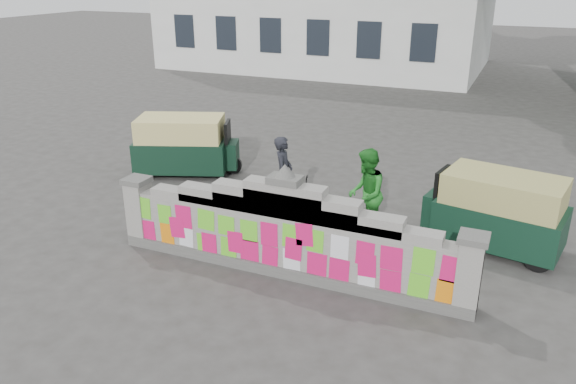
{
  "coord_description": "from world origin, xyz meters",
  "views": [
    {
      "loc": [
        3.45,
        -7.84,
        4.94
      ],
      "look_at": [
        -0.38,
        1.0,
        1.1
      ],
      "focal_mm": 35.0,
      "sensor_mm": 36.0,
      "label": 1
    }
  ],
  "objects_px": {
    "pedestrian": "(366,194)",
    "rickshaw_left": "(184,145)",
    "cyclist_bike": "(283,199)",
    "cyclist_rider": "(283,184)",
    "rickshaw_right": "(497,210)"
  },
  "relations": [
    {
      "from": "rickshaw_left",
      "to": "cyclist_bike",
      "type": "bearing_deg",
      "value": -45.8
    },
    {
      "from": "cyclist_rider",
      "to": "pedestrian",
      "type": "relative_size",
      "value": 0.87
    },
    {
      "from": "cyclist_bike",
      "to": "cyclist_rider",
      "type": "distance_m",
      "value": 0.32
    },
    {
      "from": "pedestrian",
      "to": "rickshaw_left",
      "type": "relative_size",
      "value": 0.65
    },
    {
      "from": "cyclist_bike",
      "to": "rickshaw_right",
      "type": "height_order",
      "value": "rickshaw_right"
    },
    {
      "from": "pedestrian",
      "to": "rickshaw_left",
      "type": "xyz_separation_m",
      "value": [
        -5.27,
        1.73,
        -0.13
      ]
    },
    {
      "from": "cyclist_rider",
      "to": "cyclist_bike",
      "type": "bearing_deg",
      "value": 74.43
    },
    {
      "from": "pedestrian",
      "to": "cyclist_rider",
      "type": "bearing_deg",
      "value": -106.87
    },
    {
      "from": "cyclist_bike",
      "to": "pedestrian",
      "type": "xyz_separation_m",
      "value": [
        1.79,
        -0.11,
        0.44
      ]
    },
    {
      "from": "cyclist_bike",
      "to": "rickshaw_left",
      "type": "distance_m",
      "value": 3.85
    },
    {
      "from": "cyclist_bike",
      "to": "rickshaw_left",
      "type": "xyz_separation_m",
      "value": [
        -3.48,
        1.62,
        0.31
      ]
    },
    {
      "from": "pedestrian",
      "to": "rickshaw_left",
      "type": "height_order",
      "value": "pedestrian"
    },
    {
      "from": "pedestrian",
      "to": "cyclist_bike",
      "type": "bearing_deg",
      "value": -106.87
    },
    {
      "from": "cyclist_bike",
      "to": "rickshaw_left",
      "type": "height_order",
      "value": "rickshaw_left"
    },
    {
      "from": "pedestrian",
      "to": "rickshaw_right",
      "type": "distance_m",
      "value": 2.44
    }
  ]
}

